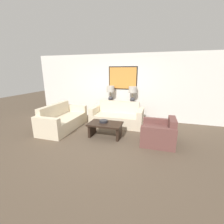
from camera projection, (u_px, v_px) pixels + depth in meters
The scene contains 10 objects.
ground_plane at pixel (105, 140), 4.43m from camera, with size 20.00×20.00×0.00m, color brown.
back_wall at pixel (123, 87), 6.23m from camera, with size 7.80×0.12×2.65m.
console_table at pixel (121, 111), 6.23m from camera, with size 1.37×0.38×0.75m.
table_lamp_left at pixel (110, 91), 6.15m from camera, with size 0.32×0.32×0.64m.
table_lamp_right at pixel (133, 92), 5.90m from camera, with size 0.32×0.32×0.64m.
couch_by_back_wall at pixel (117, 117), 5.65m from camera, with size 1.92×0.88×0.85m.
couch_by_side at pixel (63, 120), 5.28m from camera, with size 0.88×1.92×0.85m.
coffee_table at pixel (105, 127), 4.59m from camera, with size 1.01×0.63×0.44m.
decorative_bowl at pixel (104, 121), 4.62m from camera, with size 0.26×0.26×0.07m.
armchair_near_back_wall at pixel (159, 133), 4.20m from camera, with size 0.89×0.94×0.75m.
Camera 1 is at (1.34, -3.83, 1.96)m, focal length 24.00 mm.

